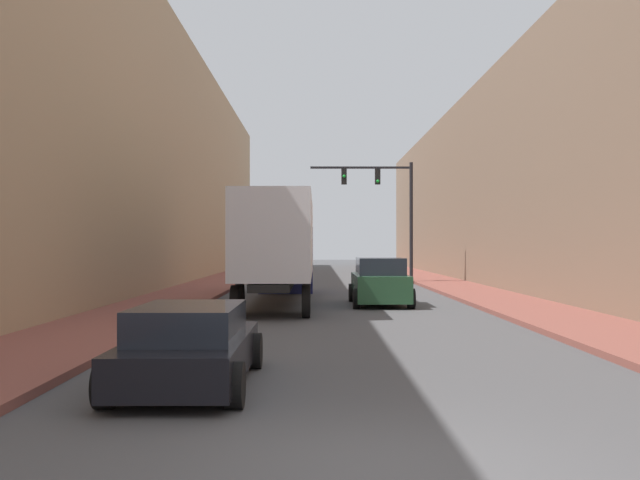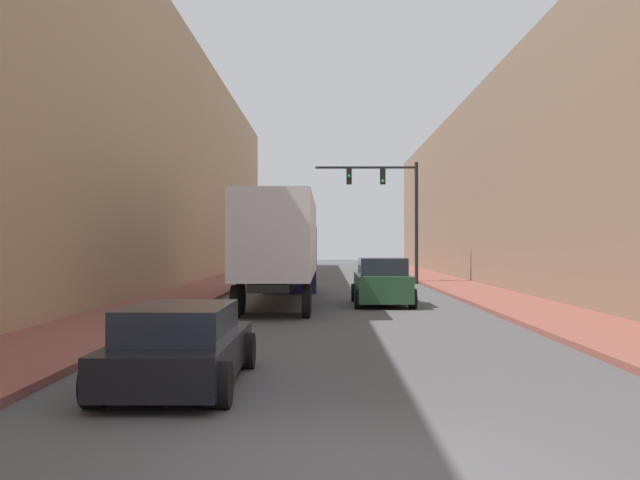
% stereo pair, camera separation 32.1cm
% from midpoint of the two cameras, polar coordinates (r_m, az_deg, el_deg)
% --- Properties ---
extents(ground_plane, '(200.00, 200.00, 0.00)m').
position_cam_midpoint_polar(ground_plane, '(7.37, 4.60, -17.89)').
color(ground_plane, '#4C4C4F').
extents(sidewalk_right, '(3.10, 80.00, 0.15)m').
position_cam_midpoint_polar(sidewalk_right, '(37.72, 10.36, -3.65)').
color(sidewalk_right, brown).
rests_on(sidewalk_right, ground).
extents(sidewalk_left, '(3.10, 80.00, 0.15)m').
position_cam_midpoint_polar(sidewalk_left, '(37.52, -9.20, -3.67)').
color(sidewalk_left, brown).
rests_on(sidewalk_left, ground).
extents(building_right, '(6.00, 80.00, 11.05)m').
position_cam_midpoint_polar(building_right, '(38.90, 16.98, 4.49)').
color(building_right, '#846B56').
rests_on(building_right, ground).
extents(building_left, '(6.00, 80.00, 14.00)m').
position_cam_midpoint_polar(building_left, '(38.72, -15.90, 6.71)').
color(building_left, tan).
rests_on(building_left, ground).
extents(semi_truck, '(2.45, 14.41, 3.92)m').
position_cam_midpoint_polar(semi_truck, '(27.72, -3.51, -0.35)').
color(semi_truck, silver).
rests_on(semi_truck, ground).
extents(sedan_car, '(1.99, 4.43, 1.28)m').
position_cam_midpoint_polar(sedan_car, '(11.51, -11.13, -8.38)').
color(sedan_car, black).
rests_on(sedan_car, ground).
extents(suv_car, '(2.15, 4.44, 1.75)m').
position_cam_midpoint_polar(suv_car, '(26.43, 4.46, -3.42)').
color(suv_car, '#234C2D').
rests_on(suv_car, ground).
extents(traffic_signal_gantry, '(5.86, 0.35, 6.94)m').
position_cam_midpoint_polar(traffic_signal_gantry, '(40.85, 5.30, 3.14)').
color(traffic_signal_gantry, black).
rests_on(traffic_signal_gantry, ground).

